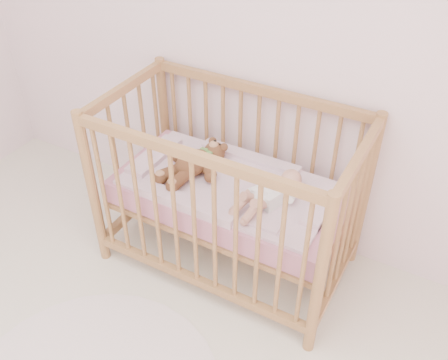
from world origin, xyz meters
The scene contains 6 objects.
wall_back centered at (0.00, 2.00, 1.35)m, with size 4.00×0.02×2.70m, color silver.
crib centered at (0.01, 1.60, 0.50)m, with size 1.36×0.76×1.00m, color #B77E4D, non-canonical shape.
mattress centered at (0.01, 1.60, 0.49)m, with size 1.22×0.62×0.13m, color #C87D94.
blanket centered at (0.01, 1.60, 0.56)m, with size 1.10×0.58×0.06m, color pink, non-canonical shape.
baby centered at (0.27, 1.58, 0.64)m, with size 0.24×0.49×0.12m, color white, non-canonical shape.
teddy_bear centered at (-0.20, 1.58, 0.65)m, with size 0.34×0.48×0.13m, color brown, non-canonical shape.
Camera 1 is at (1.00, -0.25, 2.21)m, focal length 40.00 mm.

